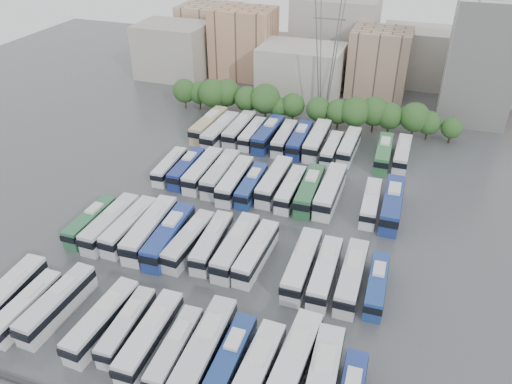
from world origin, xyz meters
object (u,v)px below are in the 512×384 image
(bus_r2_s4, at_px, (221,173))
(bus_r2_s5, at_px, (235,180))
(bus_r1_s13, at_px, (377,284))
(bus_r2_s13, at_px, (392,204))
(bus_r0_s1, at_px, (27,306))
(bus_r1_s4, at_px, (169,236))
(bus_r0_s5, at_px, (127,326))
(bus_r3_s1, at_px, (209,125))
(bus_r0_s12, at_px, (322,384))
(bus_r2_s1, at_px, (170,166))
(bus_r0_s9, at_px, (230,359))
(bus_r1_s12, at_px, (352,276))
(bus_r3_s7, at_px, (300,140))
(bus_r3_s10, at_px, (349,146))
(bus_r2_s10, at_px, (330,190))
(bus_r3_s3, at_px, (239,129))
(electricity_pylon, at_px, (329,31))
(bus_r1_s11, at_px, (325,272))
(bus_r1_s10, at_px, (302,264))
(bus_r2_s12, at_px, (371,202))
(bus_r1_s6, at_px, (212,242))
(bus_r3_s8, at_px, (317,140))
(bus_r2_s8, at_px, (291,189))
(bus_r2_s7, at_px, (274,181))
(bus_r0_s10, at_px, (255,375))
(bus_r0_s0, at_px, (7,296))
(bus_r3_s2, at_px, (221,131))
(bus_r1_s7, at_px, (236,246))
(bus_r3_s12, at_px, (384,153))
(bus_r1_s2, at_px, (130,226))
(bus_r0_s2, at_px, (57,303))
(bus_r3_s13, at_px, (402,154))
(bus_r3_s4, at_px, (252,133))
(bus_r1_s5, at_px, (189,240))
(apartment_tower, at_px, (481,61))
(bus_r0_s11, at_px, (293,365))
(bus_r0_s7, at_px, (175,349))
(bus_r2_s6, at_px, (252,185))
(bus_r1_s1, at_px, (111,223))
(bus_r1_s8, at_px, (256,252))
(bus_r3_s5, at_px, (268,134))
(bus_r0_s6, at_px, (150,336))
(bus_r1_s0, at_px, (91,221))

(bus_r2_s4, height_order, bus_r2_s5, bus_r2_s4)
(bus_r1_s13, xyz_separation_m, bus_r2_s13, (-0.11, 19.30, 0.41))
(bus_r0_s1, xyz_separation_m, bus_r1_s4, (10.03, 18.11, 0.32))
(bus_r0_s5, distance_m, bus_r3_s1, 55.72)
(bus_r0_s12, bearing_deg, bus_r2_s1, 131.94)
(bus_r0_s9, xyz_separation_m, bus_r1_s12, (10.19, 17.37, 0.20))
(bus_r3_s7, bearing_deg, bus_r3_s10, 1.65)
(bus_r2_s10, distance_m, bus_r3_s3, 28.97)
(electricity_pylon, relative_size, bus_r2_s1, 3.10)
(bus_r3_s1, bearing_deg, bus_r1_s11, -46.63)
(bus_r1_s10, bearing_deg, bus_r1_s13, -2.65)
(bus_r2_s12, bearing_deg, bus_r1_s6, -140.28)
(bus_r0_s5, xyz_separation_m, bus_r3_s8, (10.03, 54.56, 0.43))
(bus_r2_s8, bearing_deg, bus_r2_s7, 158.96)
(bus_r0_s10, relative_size, bus_r2_s5, 1.01)
(bus_r0_s12, bearing_deg, bus_r0_s0, 177.47)
(bus_r2_s4, bearing_deg, bus_r1_s6, -72.17)
(bus_r3_s2, bearing_deg, bus_r1_s7, -62.08)
(bus_r0_s1, distance_m, bus_r3_s10, 63.08)
(bus_r3_s12, bearing_deg, bus_r1_s2, -134.08)
(bus_r0_s12, distance_m, bus_r2_s13, 36.74)
(bus_r0_s2, distance_m, bus_r1_s7, 24.19)
(bus_r2_s13, xyz_separation_m, bus_r3_s13, (-0.01, 18.68, -0.23))
(bus_r2_s8, xyz_separation_m, bus_r3_s4, (-13.31, 18.45, -0.07))
(bus_r2_s13, bearing_deg, bus_r1_s5, -145.48)
(bus_r1_s4, bearing_deg, apartment_tower, 54.59)
(bus_r1_s6, relative_size, bus_r3_s8, 0.88)
(bus_r0_s0, relative_size, bus_r0_s11, 0.95)
(bus_r3_s4, xyz_separation_m, bus_r3_s12, (26.54, -0.26, 0.17))
(bus_r3_s1, relative_size, bus_r3_s8, 1.00)
(bus_r1_s10, height_order, bus_r2_s12, bus_r1_s10)
(bus_r1_s6, bearing_deg, bus_r0_s7, -81.71)
(bus_r0_s5, xyz_separation_m, bus_r2_s1, (-13.10, 36.06, 0.00))
(bus_r2_s8, xyz_separation_m, bus_r3_s12, (13.23, 18.19, 0.10))
(bus_r2_s1, xyz_separation_m, bus_r2_s8, (23.02, -0.61, 0.15))
(bus_r2_s6, height_order, bus_r3_s2, bus_r3_s2)
(bus_r2_s12, height_order, bus_r3_s7, bus_r3_s7)
(bus_r1_s1, bearing_deg, bus_r1_s13, 0.20)
(electricity_pylon, height_order, bus_r1_s2, electricity_pylon)
(bus_r1_s8, relative_size, bus_r3_s12, 0.98)
(bus_r0_s5, bearing_deg, bus_r1_s7, 66.48)
(bus_r1_s8, distance_m, bus_r1_s12, 13.42)
(bus_r2_s5, distance_m, bus_r3_s12, 29.75)
(bus_r0_s7, height_order, bus_r3_s8, bus_r3_s8)
(bus_r0_s0, bearing_deg, bus_r3_s3, 76.98)
(bus_r1_s7, height_order, bus_r1_s13, bus_r1_s7)
(bus_r2_s4, height_order, bus_r3_s5, bus_r3_s5)
(bus_r3_s13, bearing_deg, bus_r0_s6, -112.22)
(bus_r1_s12, bearing_deg, bus_r0_s11, -102.71)
(bus_r1_s0, height_order, bus_r1_s13, bus_r1_s0)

